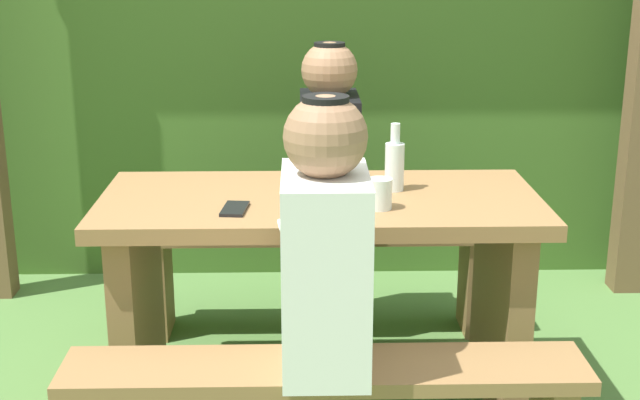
{
  "coord_description": "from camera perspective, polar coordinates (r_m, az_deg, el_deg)",
  "views": [
    {
      "loc": [
        -0.06,
        -2.66,
        1.52
      ],
      "look_at": [
        0.0,
        0.0,
        0.72
      ],
      "focal_mm": 49.05,
      "sensor_mm": 36.0,
      "label": 1
    }
  ],
  "objects": [
    {
      "name": "person_black_coat",
      "position": [
        3.32,
        0.61,
        3.63
      ],
      "size": [
        0.25,
        0.35,
        0.72
      ],
      "color": "black",
      "rests_on": "bench_far"
    },
    {
      "name": "hedge_backdrop",
      "position": [
        4.43,
        -0.53,
        8.16
      ],
      "size": [
        6.4,
        1.0,
        1.73
      ],
      "primitive_type": "cube",
      "color": "#3C6123",
      "rests_on": "ground_plane"
    },
    {
      "name": "drinking_glass",
      "position": [
        2.64,
        3.94,
        0.41
      ],
      "size": [
        0.07,
        0.07,
        0.09
      ],
      "primitive_type": "cylinder",
      "color": "silver",
      "rests_on": "picnic_table"
    },
    {
      "name": "person_white_shirt",
      "position": [
        2.23,
        0.34,
        -2.98
      ],
      "size": [
        0.25,
        0.35,
        0.72
      ],
      "color": "white",
      "rests_on": "bench_near"
    },
    {
      "name": "bottle_left",
      "position": [
        2.83,
        4.89,
        2.36
      ],
      "size": [
        0.06,
        0.06,
        0.22
      ],
      "color": "silver",
      "rests_on": "picnic_table"
    },
    {
      "name": "picnic_table",
      "position": [
        2.85,
        0.0,
        -4.26
      ],
      "size": [
        1.4,
        0.64,
        0.73
      ],
      "color": "olive",
      "rests_on": "ground_plane"
    },
    {
      "name": "cell_phone",
      "position": [
        2.64,
        -5.58,
        -0.58
      ],
      "size": [
        0.08,
        0.15,
        0.01
      ],
      "primitive_type": "cube",
      "rotation": [
        0.0,
        0.0,
        -0.1
      ],
      "color": "black",
      "rests_on": "picnic_table"
    },
    {
      "name": "bench_far",
      "position": [
        3.45,
        -0.22,
        -3.73
      ],
      "size": [
        1.4,
        0.24,
        0.44
      ],
      "color": "olive",
      "rests_on": "ground_plane"
    }
  ]
}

